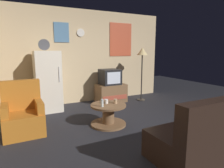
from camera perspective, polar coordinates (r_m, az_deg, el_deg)
name	(u,v)px	position (r m, az deg, el deg)	size (l,w,h in m)	color
ground_plane	(127,130)	(3.84, 4.32, -13.38)	(12.00, 12.00, 0.00)	#232328
wall_with_art	(83,57)	(5.76, -8.43, 7.92)	(5.20, 0.12, 2.64)	#D1B284
fridge	(48,81)	(5.08, -18.29, 0.78)	(0.60, 0.62, 1.77)	silver
tv_stand	(111,93)	(5.74, -0.30, -2.69)	(0.84, 0.53, 0.53)	brown
crt_tv	(110,77)	(5.64, -0.62, 2.09)	(0.54, 0.51, 0.44)	black
standing_lamp	(142,55)	(5.87, 8.86, 8.25)	(0.32, 0.32, 1.59)	#332D28
coffee_table	(108,115)	(4.02, -1.08, -8.96)	(0.72, 0.72, 0.43)	brown
wine_glass	(102,103)	(3.78, -2.90, -5.58)	(0.05, 0.05, 0.15)	silver
mug_ceramic_white	(106,101)	(4.01, -1.72, -5.11)	(0.08, 0.08, 0.09)	silver
mug_ceramic_tan	(115,101)	(4.02, 0.99, -5.05)	(0.08, 0.08, 0.09)	tan
armchair	(23,115)	(3.96, -24.63, -8.31)	(0.68, 0.68, 0.96)	#B2661E
couch	(210,135)	(3.20, 26.79, -13.30)	(1.70, 0.80, 0.92)	black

